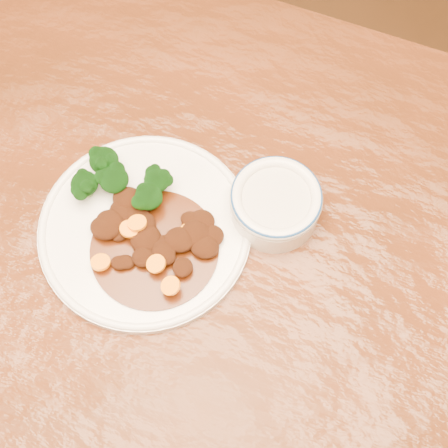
% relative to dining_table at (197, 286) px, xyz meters
% --- Properties ---
extents(ground, '(4.00, 4.00, 0.00)m').
position_rel_dining_table_xyz_m(ground, '(-0.00, 0.00, -0.67)').
color(ground, '#402310').
rests_on(ground, ground).
extents(dining_table, '(1.54, 0.97, 0.75)m').
position_rel_dining_table_xyz_m(dining_table, '(0.00, 0.00, 0.00)').
color(dining_table, '#53230E').
rests_on(dining_table, ground).
extents(dinner_plate, '(0.27, 0.27, 0.02)m').
position_rel_dining_table_xyz_m(dinner_plate, '(-0.08, 0.02, 0.09)').
color(dinner_plate, white).
rests_on(dinner_plate, dining_table).
extents(broccoli_florets, '(0.12, 0.07, 0.04)m').
position_rel_dining_table_xyz_m(broccoli_florets, '(-0.12, 0.06, 0.12)').
color(broccoli_florets, '#6B934C').
rests_on(broccoli_florets, dinner_plate).
extents(mince_stew, '(0.17, 0.16, 0.03)m').
position_rel_dining_table_xyz_m(mince_stew, '(-0.06, 0.01, 0.10)').
color(mince_stew, '#401C06').
rests_on(mince_stew, dinner_plate).
extents(dip_bowl, '(0.12, 0.12, 0.05)m').
position_rel_dining_table_xyz_m(dip_bowl, '(0.07, 0.10, 0.11)').
color(dip_bowl, silver).
rests_on(dip_bowl, dining_table).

